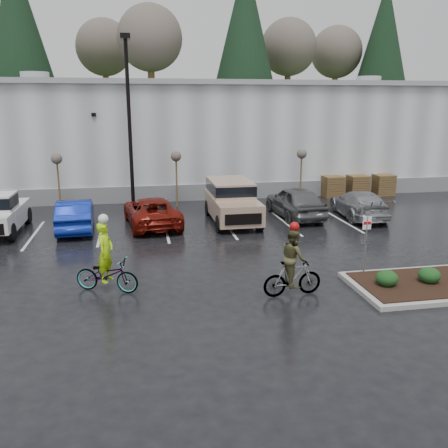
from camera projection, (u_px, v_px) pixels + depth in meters
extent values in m
plane|color=black|center=(258.00, 287.00, 15.53)|extent=(120.00, 120.00, 0.00)
cube|color=#A9ACAE|center=(186.00, 135.00, 35.60)|extent=(60.00, 15.00, 7.00)
cube|color=slate|center=(199.00, 192.00, 29.16)|extent=(60.00, 0.12, 1.00)
cube|color=#999B9E|center=(185.00, 86.00, 34.72)|extent=(60.50, 15.50, 0.30)
cube|color=#203A18|center=(166.00, 127.00, 57.63)|extent=(80.00, 25.00, 6.00)
cylinder|color=black|center=(130.00, 129.00, 25.12)|extent=(0.20, 0.20, 9.00)
cube|color=black|center=(125.00, 37.00, 23.98)|extent=(0.50, 1.00, 0.25)
cylinder|color=#523921|center=(59.00, 186.00, 26.14)|extent=(0.10, 0.10, 2.80)
sphere|color=#4E443F|center=(57.00, 159.00, 25.77)|extent=(0.60, 0.60, 0.60)
cylinder|color=#523921|center=(177.00, 182.00, 27.29)|extent=(0.10, 0.10, 2.80)
sphere|color=#4E443F|center=(176.00, 156.00, 26.92)|extent=(0.60, 0.60, 0.60)
cylinder|color=#523921|center=(301.00, 179.00, 28.61)|extent=(0.10, 0.10, 2.80)
sphere|color=#4E443F|center=(302.00, 154.00, 28.24)|extent=(0.60, 0.60, 0.60)
cube|color=#523921|center=(332.00, 186.00, 30.19)|extent=(1.20, 1.20, 1.35)
cube|color=#523921|center=(357.00, 186.00, 30.49)|extent=(1.20, 1.20, 1.35)
cube|color=#523921|center=(383.00, 185.00, 30.81)|extent=(1.20, 1.20, 1.35)
ellipsoid|color=#133816|center=(387.00, 278.00, 15.18)|extent=(0.70, 0.70, 0.52)
ellipsoid|color=#133816|center=(429.00, 275.00, 15.44)|extent=(0.70, 0.70, 0.52)
cylinder|color=gray|center=(365.00, 247.00, 16.11)|extent=(0.05, 0.05, 2.20)
cube|color=white|center=(367.00, 223.00, 15.90)|extent=(0.30, 0.02, 0.45)
cube|color=red|center=(367.00, 223.00, 15.89)|extent=(0.26, 0.02, 0.10)
imported|color=navy|center=(75.00, 215.00, 22.34)|extent=(1.85, 4.58, 1.48)
imported|color=maroon|center=(152.00, 211.00, 23.16)|extent=(2.92, 5.30, 1.40)
imported|color=#5A5D5E|center=(295.00, 202.00, 24.86)|extent=(2.23, 4.92, 1.64)
imported|color=#9B9DA2|center=(359.00, 204.00, 24.83)|extent=(2.42, 5.00, 1.40)
imported|color=#3F3F44|center=(107.00, 275.00, 15.08)|extent=(2.22, 1.47, 1.10)
imported|color=#A8E60C|center=(105.00, 252.00, 14.89)|extent=(0.69, 0.82, 1.92)
sphere|color=silver|center=(103.00, 219.00, 14.63)|extent=(0.32, 0.32, 0.32)
imported|color=#3F3F44|center=(292.00, 278.00, 14.75)|extent=(1.86, 0.67, 1.14)
imported|color=#474425|center=(293.00, 257.00, 14.58)|extent=(0.54, 0.91, 1.80)
sphere|color=#990C0C|center=(294.00, 227.00, 14.33)|extent=(0.30, 0.30, 0.30)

